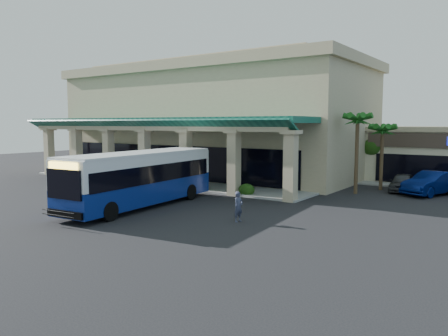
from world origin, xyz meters
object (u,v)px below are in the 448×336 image
Objects in this scene: transit_bus at (141,179)px; car_white at (432,183)px; pedestrian at (238,207)px; car_silver at (403,182)px.

car_white is (14.15, 15.34, -0.85)m from transit_bus.
car_white is (6.82, 15.42, 0.05)m from pedestrian.
pedestrian is at bearing -91.76° from car_white.
car_white is at bearing -14.04° from pedestrian.
transit_bus is at bearing -132.56° from car_silver.
transit_bus is 19.87m from car_silver.
car_silver is 0.78× the size of car_white.
transit_bus reaches higher than car_white.
pedestrian is at bearing -111.75° from car_silver.
transit_bus is 7.39m from pedestrian.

